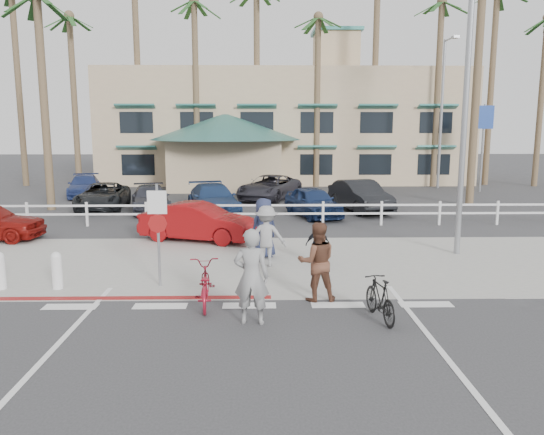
{
  "coord_description": "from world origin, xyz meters",
  "views": [
    {
      "loc": [
        0.28,
        -10.83,
        3.97
      ],
      "look_at": [
        0.57,
        3.7,
        1.5
      ],
      "focal_mm": 35.0,
      "sensor_mm": 36.0,
      "label": 1
    }
  ],
  "objects_px": {
    "car_white_sedan": "(198,222)",
    "bike_red": "(204,285)",
    "sign_post": "(158,230)",
    "bike_black": "(380,299)"
  },
  "relations": [
    {
      "from": "bike_black",
      "to": "bike_red",
      "type": "bearing_deg",
      "value": -24.5
    },
    {
      "from": "bike_red",
      "to": "bike_black",
      "type": "height_order",
      "value": "bike_red"
    },
    {
      "from": "bike_red",
      "to": "bike_black",
      "type": "xyz_separation_m",
      "value": [
        3.75,
        -0.98,
        -0.03
      ]
    },
    {
      "from": "car_white_sedan",
      "to": "bike_red",
      "type": "bearing_deg",
      "value": -154.59
    },
    {
      "from": "sign_post",
      "to": "bike_red",
      "type": "height_order",
      "value": "sign_post"
    },
    {
      "from": "sign_post",
      "to": "car_white_sedan",
      "type": "xyz_separation_m",
      "value": [
        0.34,
        5.45,
        -0.77
      ]
    },
    {
      "from": "bike_red",
      "to": "car_white_sedan",
      "type": "relative_size",
      "value": 0.45
    },
    {
      "from": "bike_red",
      "to": "car_white_sedan",
      "type": "distance_m",
      "value": 7.04
    },
    {
      "from": "sign_post",
      "to": "bike_black",
      "type": "distance_m",
      "value": 5.72
    },
    {
      "from": "sign_post",
      "to": "bike_red",
      "type": "relative_size",
      "value": 1.55
    }
  ]
}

